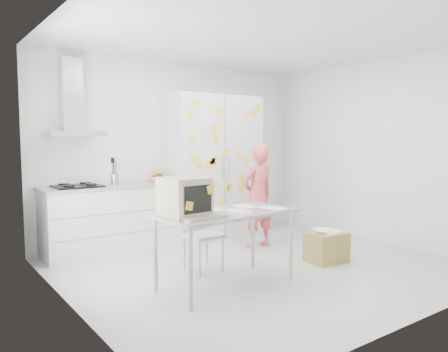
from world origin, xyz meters
TOP-DOWN VIEW (x-y plane):
  - floor at (0.00, 0.00)m, footprint 4.50×4.00m
  - walls at (0.00, 0.72)m, footprint 4.52×4.01m
  - ceiling at (0.00, 0.00)m, footprint 4.50×4.00m
  - counter_run at (-1.20, 1.70)m, footprint 1.84×0.63m
  - range_hood at (-1.65, 1.84)m, footprint 0.70×0.48m
  - tall_cabinet at (0.45, 1.67)m, footprint 1.50×0.68m
  - person at (0.59, 0.75)m, footprint 0.55×0.37m
  - desk at (-1.05, -0.32)m, footprint 1.51×0.83m
  - chair at (-0.67, 0.31)m, footprint 0.41×0.41m
  - cardboard_box at (0.80, -0.34)m, footprint 0.50×0.42m

SIDE VIEW (x-z plane):
  - floor at x=0.00m, z-range -0.02..0.00m
  - cardboard_box at x=0.80m, z-range -0.01..0.39m
  - counter_run at x=-1.20m, z-range -0.17..1.11m
  - chair at x=-0.67m, z-range 0.06..0.93m
  - person at x=0.59m, z-range 0.00..1.46m
  - desk at x=-1.05m, z-range 0.30..1.47m
  - tall_cabinet at x=0.45m, z-range 0.00..2.20m
  - walls at x=0.00m, z-range 0.00..2.70m
  - range_hood at x=-1.65m, z-range 1.45..2.46m
  - ceiling at x=0.00m, z-range 2.69..2.71m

